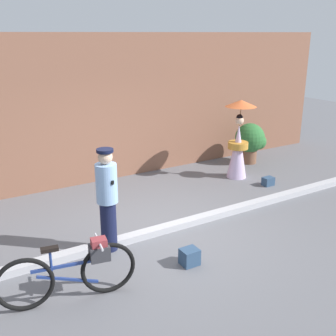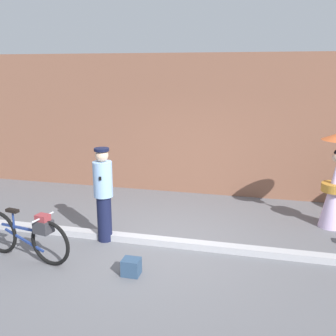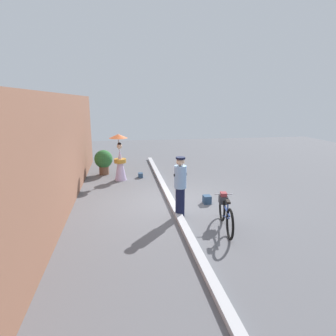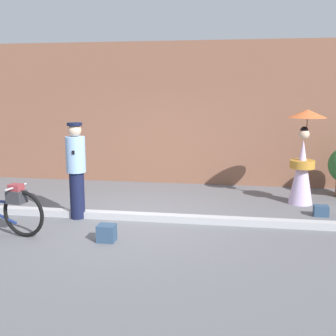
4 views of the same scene
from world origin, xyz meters
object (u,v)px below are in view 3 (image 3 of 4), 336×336
person_officer (180,185)px  backpack_on_pavement (207,199)px  person_with_parasol (120,158)px  bicycle_near_officer (225,212)px  potted_plant_by_door (104,160)px  backpack_spare (141,175)px

person_officer → backpack_on_pavement: (0.87, -1.07, -0.79)m
person_officer → backpack_on_pavement: bearing=-51.0°
person_with_parasol → backpack_on_pavement: size_ratio=7.08×
bicycle_near_officer → backpack_on_pavement: 1.82m
backpack_on_pavement → person_officer: bearing=129.0°
person_with_parasol → bicycle_near_officer: bearing=-152.2°
bicycle_near_officer → potted_plant_by_door: potted_plant_by_door is taller
potted_plant_by_door → person_with_parasol: bearing=-146.3°
person_officer → person_with_parasol: bearing=22.0°
person_with_parasol → backpack_spare: (0.24, -0.85, -0.82)m
backpack_on_pavement → backpack_spare: size_ratio=1.03×
person_with_parasol → backpack_on_pavement: (-3.25, -2.74, -0.79)m
person_with_parasol → potted_plant_by_door: bearing=33.7°
bicycle_near_officer → person_officer: person_officer is taller
person_officer → person_with_parasol: (4.12, 1.67, 0.01)m
backpack_on_pavement → backpack_spare: bearing=28.4°
potted_plant_by_door → backpack_spare: bearing=-117.8°
person_officer → potted_plant_by_door: size_ratio=1.57×
backpack_on_pavement → backpack_spare: 3.96m
person_with_parasol → person_officer: bearing=-158.0°
person_officer → potted_plant_by_door: (5.17, 2.37, -0.29)m
bicycle_near_officer → potted_plant_by_door: bearing=28.9°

